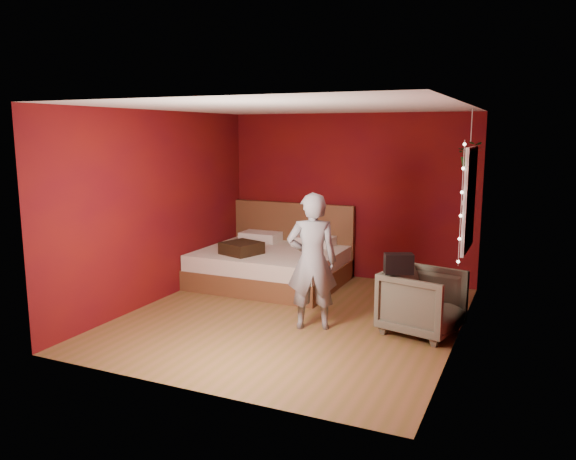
# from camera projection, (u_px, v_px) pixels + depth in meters

# --- Properties ---
(floor) EXTENTS (4.50, 4.50, 0.00)m
(floor) POSITION_uv_depth(u_px,v_px,m) (292.00, 317.00, 7.10)
(floor) COLOR brown
(floor) RESTS_ON ground
(room_walls) EXTENTS (4.04, 4.54, 2.62)m
(room_walls) POSITION_uv_depth(u_px,v_px,m) (293.00, 185.00, 6.81)
(room_walls) COLOR #620F0A
(room_walls) RESTS_ON ground
(window) EXTENTS (0.05, 0.97, 1.27)m
(window) POSITION_uv_depth(u_px,v_px,m) (469.00, 199.00, 6.86)
(window) COLOR white
(window) RESTS_ON room_walls
(fairy_lights) EXTENTS (0.04, 0.04, 1.45)m
(fairy_lights) POSITION_uv_depth(u_px,v_px,m) (461.00, 204.00, 6.40)
(fairy_lights) COLOR silver
(fairy_lights) RESTS_ON room_walls
(bed) EXTENTS (2.11, 1.79, 1.16)m
(bed) POSITION_uv_depth(u_px,v_px,m) (273.00, 263.00, 8.69)
(bed) COLOR brown
(bed) RESTS_ON ground
(person) EXTENTS (0.70, 0.60, 1.63)m
(person) POSITION_uv_depth(u_px,v_px,m) (312.00, 261.00, 6.58)
(person) COLOR slate
(person) RESTS_ON ground
(armchair) EXTENTS (0.99, 0.97, 0.75)m
(armchair) POSITION_uv_depth(u_px,v_px,m) (422.00, 302.00, 6.48)
(armchair) COLOR #575645
(armchair) RESTS_ON ground
(handbag) EXTENTS (0.35, 0.27, 0.23)m
(handbag) POSITION_uv_depth(u_px,v_px,m) (399.00, 264.00, 6.25)
(handbag) COLOR black
(handbag) RESTS_ON armchair
(throw_pillow) EXTENTS (0.63, 0.63, 0.18)m
(throw_pillow) POSITION_uv_depth(u_px,v_px,m) (242.00, 248.00, 8.30)
(throw_pillow) COLOR black
(throw_pillow) RESTS_ON bed
(hanging_plant) EXTENTS (0.37, 0.33, 0.76)m
(hanging_plant) POSITION_uv_depth(u_px,v_px,m) (470.00, 155.00, 7.38)
(hanging_plant) COLOR silver
(hanging_plant) RESTS_ON room_walls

